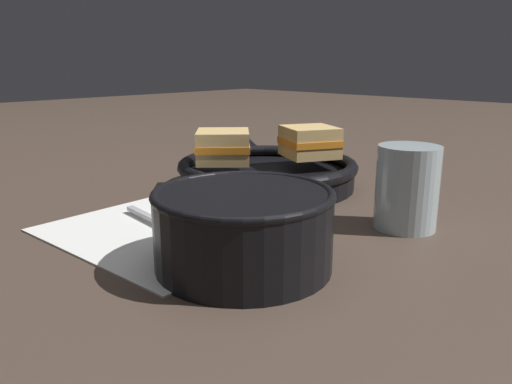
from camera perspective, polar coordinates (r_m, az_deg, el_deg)
The scene contains 8 objects.
ground_plane at distance 0.57m, azimuth -0.73°, elevation -4.16°, with size 4.00×4.00×0.00m, color #47382D.
napkin at distance 0.57m, azimuth -10.13°, elevation -4.28°, with size 0.26×0.23×0.00m.
soup_bowl at distance 0.45m, azimuth -1.45°, elevation -3.69°, with size 0.17×0.17×0.07m.
spoon at distance 0.54m, azimuth -8.38°, elevation -4.73°, with size 0.18×0.04×0.01m.
skillet at distance 0.75m, azimuth 1.28°, elevation 2.26°, with size 0.34×0.29×0.04m.
sandwich_near_left at distance 0.77m, azimuth 6.15°, elevation 5.73°, with size 0.10×0.10×0.05m.
sandwich_near_right at distance 0.72m, azimuth -3.79°, elevation 5.20°, with size 0.11×0.11×0.05m.
drinking_glass at distance 0.58m, azimuth 16.87°, elevation 0.49°, with size 0.07×0.07×0.10m.
Camera 1 is at (0.38, -0.39, 0.19)m, focal length 35.00 mm.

